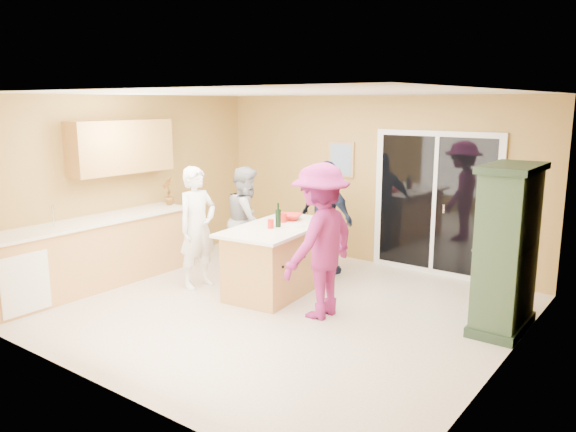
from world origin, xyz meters
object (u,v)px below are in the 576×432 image
Objects in this scene: woman_navy at (326,218)px; woman_magenta at (320,241)px; kitchen_island at (278,261)px; woman_grey at (247,221)px; green_hutch at (507,251)px; woman_white at (198,228)px.

woman_magenta reaches higher than woman_navy.
woman_navy is at bearing 80.03° from kitchen_island.
woman_navy is (0.08, 1.07, 0.41)m from kitchen_island.
woman_grey is 0.95× the size of woman_navy.
green_hutch is 2.78m from woman_navy.
woman_navy is (0.94, 0.68, 0.04)m from woman_grey.
woman_white is 1.94m from woman_magenta.
green_hutch is at bearing 117.20° from woman_magenta.
woman_magenta reaches higher than woman_grey.
woman_white is (-1.01, -0.48, 0.41)m from kitchen_island.
kitchen_island is 0.99× the size of woman_magenta.
woman_navy is (1.08, 1.55, 0.01)m from woman_white.
kitchen_island is at bearing -59.25° from woman_white.
green_hutch is 1.16× the size of woman_grey.
green_hutch is at bearing -120.43° from woman_grey.
woman_magenta is at bearing -145.44° from woman_grey.
kitchen_island is 1.13× the size of woman_grey.
woman_magenta is at bearing 133.25° from woman_navy.
woman_grey is at bearing -111.53° from woman_magenta.
woman_magenta reaches higher than kitchen_island.
woman_navy reaches higher than kitchen_island.
kitchen_island is 2.87m from green_hutch.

